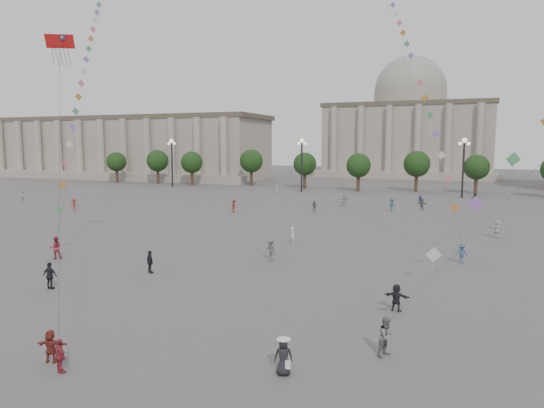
% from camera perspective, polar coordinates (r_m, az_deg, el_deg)
% --- Properties ---
extents(ground, '(360.00, 360.00, 0.00)m').
position_cam_1_polar(ground, '(28.10, -10.15, -13.06)').
color(ground, '#524F4D').
rests_on(ground, ground).
extents(hall_west, '(84.00, 26.22, 17.20)m').
position_cam_1_polar(hall_west, '(146.39, -16.67, 6.36)').
color(hall_west, gray).
rests_on(hall_west, ground).
extents(hall_central, '(48.30, 34.30, 35.50)m').
position_cam_1_polar(hall_central, '(152.47, 15.75, 8.59)').
color(hall_central, gray).
rests_on(hall_central, ground).
extents(tree_row, '(137.12, 5.12, 8.00)m').
position_cam_1_polar(tree_row, '(101.58, 13.01, 4.55)').
color(tree_row, '#38281C').
rests_on(tree_row, ground).
extents(lamp_post_far_west, '(2.00, 0.90, 10.65)m').
position_cam_1_polar(lamp_post_far_west, '(109.63, -11.71, 5.79)').
color(lamp_post_far_west, '#262628').
rests_on(lamp_post_far_west, ground).
extents(lamp_post_mid_west, '(2.00, 0.90, 10.65)m').
position_cam_1_polar(lamp_post_mid_west, '(96.94, 3.52, 5.76)').
color(lamp_post_mid_west, '#262628').
rests_on(lamp_post_mid_west, ground).
extents(lamp_post_mid_east, '(2.00, 0.90, 10.65)m').
position_cam_1_polar(lamp_post_mid_east, '(92.60, 21.63, 5.21)').
color(lamp_post_mid_east, '#262628').
rests_on(lamp_post_mid_east, ground).
extents(person_crowd_0, '(0.92, 0.48, 1.51)m').
position_cam_1_polar(person_crowd_0, '(80.98, 17.02, 0.51)').
color(person_crowd_0, '#354A78').
rests_on(person_crowd_0, ground).
extents(person_crowd_1, '(0.84, 0.94, 1.61)m').
position_cam_1_polar(person_crowd_1, '(92.57, -27.24, 0.86)').
color(person_crowd_1, '#B8B7B3').
rests_on(person_crowd_1, ground).
extents(person_crowd_2, '(1.10, 1.32, 1.77)m').
position_cam_1_polar(person_crowd_2, '(75.75, -22.26, -0.04)').
color(person_crowd_2, '#983629').
rests_on(person_crowd_2, ground).
extents(person_crowd_3, '(1.55, 0.71, 1.61)m').
position_cam_1_polar(person_crowd_3, '(29.38, 14.43, -10.62)').
color(person_crowd_3, '#242228').
rests_on(person_crowd_3, ground).
extents(person_crowd_4, '(1.76, 1.09, 1.81)m').
position_cam_1_polar(person_crowd_4, '(76.07, 8.48, 0.46)').
color(person_crowd_4, '#B1B1AD').
rests_on(person_crowd_4, ground).
extents(person_crowd_6, '(1.41, 1.13, 1.91)m').
position_cam_1_polar(person_crowd_6, '(40.08, -0.16, -5.39)').
color(person_crowd_6, '#58595D').
rests_on(person_crowd_6, ground).
extents(person_crowd_7, '(1.72, 0.59, 1.84)m').
position_cam_1_polar(person_crowd_7, '(55.04, 24.94, -2.66)').
color(person_crowd_7, silver).
rests_on(person_crowd_7, ground).
extents(person_crowd_9, '(1.68, 1.42, 1.81)m').
position_cam_1_polar(person_crowd_9, '(82.80, 22.78, 0.52)').
color(person_crowd_9, black).
rests_on(person_crowd_9, ground).
extents(person_crowd_10, '(0.75, 0.79, 1.82)m').
position_cam_1_polar(person_crowd_10, '(91.36, 0.57, 1.65)').
color(person_crowd_10, '#B7B8B3').
rests_on(person_crowd_10, ground).
extents(person_crowd_12, '(1.63, 1.16, 1.69)m').
position_cam_1_polar(person_crowd_12, '(74.08, 17.23, -0.01)').
color(person_crowd_12, '#5F5E63').
rests_on(person_crowd_12, ground).
extents(person_crowd_13, '(0.70, 0.70, 1.64)m').
position_cam_1_polar(person_crowd_13, '(47.06, 2.43, -3.69)').
color(person_crowd_13, silver).
rests_on(person_crowd_13, ground).
extents(person_crowd_16, '(1.04, 0.77, 1.64)m').
position_cam_1_polar(person_crowd_16, '(68.70, 5.00, -0.28)').
color(person_crowd_16, '#5A5A5E').
rests_on(person_crowd_16, ground).
extents(person_crowd_17, '(0.75, 1.23, 1.86)m').
position_cam_1_polar(person_crowd_17, '(68.34, -4.49, -0.22)').
color(person_crowd_17, maroon).
rests_on(person_crowd_17, ground).
extents(person_crowd_19, '(1.24, 1.45, 1.94)m').
position_cam_1_polar(person_crowd_19, '(71.33, 13.94, -0.06)').
color(person_crowd_19, '#335673').
rests_on(person_crowd_19, ground).
extents(tourist_0, '(0.95, 0.65, 1.50)m').
position_cam_1_polar(tourist_0, '(23.18, -23.68, -16.07)').
color(tourist_0, maroon).
rests_on(tourist_0, ground).
extents(tourist_1, '(1.07, 0.90, 1.72)m').
position_cam_1_polar(tourist_1, '(37.55, -14.15, -6.62)').
color(tourist_1, black).
rests_on(tourist_1, ground).
extents(tourist_2, '(1.44, 0.76, 1.48)m').
position_cam_1_polar(tourist_2, '(24.37, -24.59, -14.97)').
color(tourist_2, maroon).
rests_on(tourist_2, ground).
extents(tourist_4, '(1.09, 0.50, 1.82)m').
position_cam_1_polar(tourist_4, '(35.73, -24.65, -7.68)').
color(tourist_4, black).
rests_on(tourist_4, ground).
extents(kite_flyer_0, '(1.15, 1.17, 1.90)m').
position_cam_1_polar(kite_flyer_0, '(44.71, -24.10, -4.71)').
color(kite_flyer_0, maroon).
rests_on(kite_flyer_0, ground).
extents(kite_flyer_1, '(1.15, 0.86, 1.59)m').
position_cam_1_polar(kite_flyer_1, '(42.37, 21.42, -5.43)').
color(kite_flyer_1, '#345075').
rests_on(kite_flyer_1, ground).
extents(kite_flyer_2, '(1.05, 1.12, 1.83)m').
position_cam_1_polar(kite_flyer_2, '(23.44, 13.33, -14.94)').
color(kite_flyer_2, slate).
rests_on(kite_flyer_2, ground).
extents(hat_person, '(0.92, 0.76, 1.69)m').
position_cam_1_polar(hat_person, '(21.19, 1.36, -17.38)').
color(hat_person, black).
rests_on(hat_person, ground).
extents(dragon_kite, '(8.43, 8.87, 27.16)m').
position_cam_1_polar(dragon_kite, '(43.50, -23.63, 16.03)').
color(dragon_kite, red).
rests_on(dragon_kite, ground).
extents(kite_train_west, '(22.75, 37.60, 60.83)m').
position_cam_1_polar(kite_train_west, '(68.21, -20.08, 19.03)').
color(kite_train_west, '#3F3F3F').
rests_on(kite_train_west, ground).
extents(kite_train_mid, '(16.91, 45.30, 65.80)m').
position_cam_1_polar(kite_train_mid, '(68.07, 14.38, 20.27)').
color(kite_train_mid, '#3F3F3F').
rests_on(kite_train_mid, ground).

